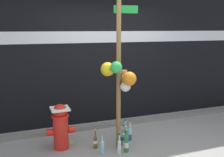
% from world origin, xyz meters
% --- Properties ---
extents(ground_plane, '(14.00, 14.00, 0.00)m').
position_xyz_m(ground_plane, '(0.00, 0.00, 0.00)').
color(ground_plane, gray).
extents(building_wall, '(10.00, 0.21, 3.67)m').
position_xyz_m(building_wall, '(0.00, 1.68, 1.83)').
color(building_wall, black).
rests_on(building_wall, ground_plane).
extents(curb_strip, '(8.00, 0.12, 0.08)m').
position_xyz_m(curb_strip, '(0.00, 1.22, 0.04)').
color(curb_strip, slate).
rests_on(curb_strip, ground_plane).
extents(memorial_post, '(0.61, 0.40, 2.82)m').
position_xyz_m(memorial_post, '(-0.24, 0.27, 1.51)').
color(memorial_post, olive).
rests_on(memorial_post, ground_plane).
extents(fire_hydrant, '(0.47, 0.30, 0.77)m').
position_xyz_m(fire_hydrant, '(-1.18, 0.55, 0.40)').
color(fire_hydrant, red).
rests_on(fire_hydrant, ground_plane).
extents(bottle_0, '(0.08, 0.08, 0.29)m').
position_xyz_m(bottle_0, '(-0.26, 0.23, 0.12)').
color(bottle_0, '#337038').
rests_on(bottle_0, ground_plane).
extents(bottle_1, '(0.07, 0.07, 0.40)m').
position_xyz_m(bottle_1, '(-0.03, 0.29, 0.16)').
color(bottle_1, '#93CCE0').
rests_on(bottle_1, ground_plane).
extents(bottle_2, '(0.06, 0.06, 0.34)m').
position_xyz_m(bottle_2, '(-0.33, 0.03, 0.12)').
color(bottle_2, silver).
rests_on(bottle_2, ground_plane).
extents(bottle_3, '(0.07, 0.07, 0.32)m').
position_xyz_m(bottle_3, '(-0.59, 0.13, 0.12)').
color(bottle_3, '#93CCE0').
rests_on(bottle_3, ground_plane).
extents(bottle_4, '(0.06, 0.06, 0.42)m').
position_xyz_m(bottle_4, '(-0.06, 0.42, 0.17)').
color(bottle_4, '#93CCE0').
rests_on(bottle_4, ground_plane).
extents(bottle_5, '(0.07, 0.07, 0.31)m').
position_xyz_m(bottle_5, '(-0.14, 0.32, 0.12)').
color(bottle_5, '#93CCE0').
rests_on(bottle_5, ground_plane).
extents(bottle_6, '(0.07, 0.07, 0.34)m').
position_xyz_m(bottle_6, '(-0.64, 0.35, 0.12)').
color(bottle_6, brown).
rests_on(bottle_6, ground_plane).
extents(bottle_7, '(0.07, 0.07, 0.31)m').
position_xyz_m(bottle_7, '(-0.05, 0.51, 0.11)').
color(bottle_7, '#337038').
rests_on(bottle_7, ground_plane).
extents(bottle_8, '(0.07, 0.07, 0.39)m').
position_xyz_m(bottle_8, '(-0.20, 0.05, 0.16)').
color(bottle_8, '#337038').
rests_on(bottle_8, ground_plane).
extents(litter_1, '(0.08, 0.11, 0.01)m').
position_xyz_m(litter_1, '(-0.96, 1.12, 0.00)').
color(litter_1, tan).
rests_on(litter_1, ground_plane).
extents(litter_2, '(0.16, 0.17, 0.01)m').
position_xyz_m(litter_2, '(-1.00, 0.74, 0.00)').
color(litter_2, tan).
rests_on(litter_2, ground_plane).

